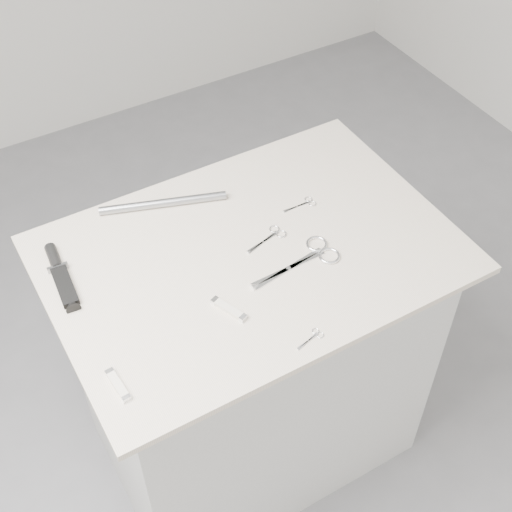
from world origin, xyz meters
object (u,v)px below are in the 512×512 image
large_shears (311,256)px  embroidery_scissors_b (304,204)px  sheathed_knife (60,273)px  pocket_knife_a (118,385)px  embroidery_scissors_a (271,236)px  metal_rail (163,203)px  pocket_knife_b (229,309)px  plinth (252,362)px  tiny_scissors (312,338)px

large_shears → embroidery_scissors_b: size_ratio=2.58×
sheathed_knife → pocket_knife_a: bearing=-175.4°
embroidery_scissors_a → embroidery_scissors_b: (0.14, 0.06, -0.00)m
sheathed_knife → metal_rail: size_ratio=0.62×
embroidery_scissors_a → embroidery_scissors_b: 0.15m
large_shears → pocket_knife_b: pocket_knife_b is taller
embroidery_scissors_a → sheathed_knife: bearing=150.1°
sheathed_knife → pocket_knife_b: (0.30, -0.30, -0.00)m
plinth → embroidery_scissors_b: (0.21, 0.08, 0.47)m
embroidery_scissors_a → tiny_scissors: size_ratio=1.62×
embroidery_scissors_a → plinth: bearing=-178.4°
pocket_knife_b → tiny_scissors: bearing=-164.5°
metal_rail → tiny_scissors: bearing=-79.5°
embroidery_scissors_b → metal_rail: metal_rail is taller
pocket_knife_b → large_shears: bearing=-101.5°
large_shears → pocket_knife_a: bearing=-173.8°
tiny_scissors → pocket_knife_b: (-0.12, 0.16, 0.00)m
large_shears → tiny_scissors: bearing=-127.3°
large_shears → pocket_knife_b: bearing=-174.6°
tiny_scissors → pocket_knife_b: bearing=114.2°
embroidery_scissors_b → embroidery_scissors_a: bearing=-155.3°
tiny_scissors → sheathed_knife: size_ratio=0.36×
sheathed_knife → pocket_knife_a: (-0.00, -0.36, -0.00)m
embroidery_scissors_b → metal_rail: 0.37m
tiny_scissors → pocket_knife_b: 0.20m
embroidery_scissors_b → sheathed_knife: bearing=173.5°
plinth → large_shears: large_shears is taller
embroidery_scissors_a → metal_rail: 0.30m
embroidery_scissors_b → tiny_scissors: size_ratio=1.26×
tiny_scissors → pocket_knife_a: bearing=153.7°
sheathed_knife → pocket_knife_b: 0.42m
tiny_scissors → embroidery_scissors_b: bearing=46.6°
pocket_knife_a → pocket_knife_b: 0.30m
large_shears → sheathed_knife: size_ratio=1.16×
plinth → embroidery_scissors_a: bearing=15.8°
sheathed_knife → pocket_knife_a: 0.36m
pocket_knife_b → embroidery_scissors_b: bearing=-79.6°
embroidery_scissors_a → pocket_knife_a: size_ratio=1.34×
large_shears → embroidery_scissors_b: bearing=57.4°
large_shears → pocket_knife_a: size_ratio=2.68×
metal_rail → large_shears: bearing=-56.2°
plinth → embroidery_scissors_a: 0.48m
embroidery_scissors_a → embroidery_scissors_b: bearing=9.7°
plinth → sheathed_knife: size_ratio=4.33×
plinth → sheathed_knife: sheathed_knife is taller
plinth → embroidery_scissors_b: embroidery_scissors_b is taller
pocket_knife_a → large_shears: bearing=-82.8°
tiny_scissors → sheathed_knife: 0.62m
embroidery_scissors_a → embroidery_scissors_b: same height
large_shears → plinth: bearing=137.3°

